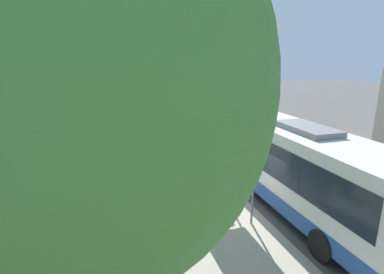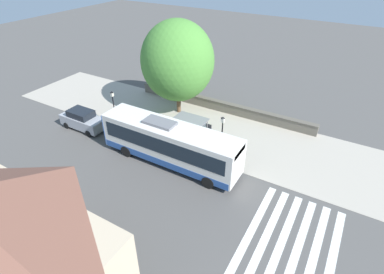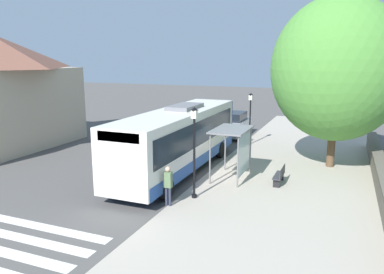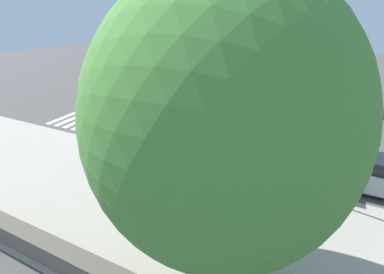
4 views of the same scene
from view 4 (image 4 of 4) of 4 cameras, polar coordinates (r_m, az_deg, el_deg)
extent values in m
plane|color=#514F4C|center=(15.97, -0.43, -5.62)|extent=(120.00, 120.00, 0.00)
cube|color=#ADA393|center=(12.81, -9.32, -15.08)|extent=(9.00, 44.00, 0.02)
cube|color=silver|center=(24.05, -14.19, 4.75)|extent=(9.00, 0.50, 0.01)
cube|color=silver|center=(24.63, -15.94, 5.04)|extent=(9.00, 0.50, 0.01)
cube|color=silver|center=(25.24, -17.60, 5.31)|extent=(9.00, 0.50, 0.01)
cube|color=silver|center=(25.86, -19.19, 5.57)|extent=(9.00, 0.50, 0.01)
cube|color=silver|center=(26.51, -20.71, 5.81)|extent=(9.00, 0.50, 0.01)
cube|color=silver|center=(27.17, -22.15, 6.04)|extent=(9.00, 0.50, 0.01)
cube|color=#6B6356|center=(10.44, -23.10, -25.42)|extent=(0.50, 20.00, 1.02)
cube|color=#5B5449|center=(10.04, -23.68, -23.40)|extent=(0.60, 20.00, 0.08)
cube|color=#C6B293|center=(29.05, 12.64, 14.09)|extent=(6.86, 10.98, 5.45)
pyramid|color=brown|center=(28.55, 13.46, 21.87)|extent=(7.46, 11.58, 2.45)
cube|color=silver|center=(16.51, 0.93, 2.96)|extent=(2.61, 11.76, 2.93)
cube|color=black|center=(16.37, 0.94, 4.19)|extent=(2.65, 10.82, 1.29)
cube|color=#264C93|center=(17.00, 0.90, -0.69)|extent=(2.65, 11.53, 0.59)
cube|color=#264C93|center=(15.33, 21.35, -0.80)|extent=(2.65, 0.06, 2.82)
cube|color=black|center=(19.10, -15.49, 8.96)|extent=(1.96, 0.08, 0.41)
cube|color=slate|center=(15.65, 3.95, 7.76)|extent=(1.30, 2.59, 0.22)
cylinder|color=black|center=(18.10, -12.71, -0.49)|extent=(0.30, 1.00, 1.00)
cylinder|color=black|center=(19.89, -8.56, 2.34)|extent=(0.30, 1.00, 1.00)
cylinder|color=black|center=(15.12, 11.76, -5.96)|extent=(0.30, 1.00, 1.00)
cylinder|color=black|center=(17.23, 13.75, -2.01)|extent=(0.30, 1.00, 1.00)
cylinder|color=slate|center=(14.47, 1.34, -3.34)|extent=(0.08, 0.08, 2.56)
cylinder|color=slate|center=(15.53, -7.29, -1.40)|extent=(0.08, 0.08, 2.56)
cylinder|color=slate|center=(13.37, -1.10, -6.01)|extent=(0.08, 0.08, 2.56)
cylinder|color=slate|center=(14.51, -10.19, -3.70)|extent=(0.08, 0.08, 2.56)
cube|color=slate|center=(13.82, -4.62, 1.24)|extent=(1.71, 2.84, 0.08)
cube|color=silver|center=(13.84, -5.82, -4.33)|extent=(0.03, 2.29, 2.05)
cylinder|color=#2D3347|center=(18.16, -15.13, -0.97)|extent=(0.12, 0.12, 0.84)
cylinder|color=#2D3347|center=(18.27, -14.82, -0.76)|extent=(0.12, 0.12, 0.84)
cube|color=#59724C|center=(17.90, -15.25, 1.31)|extent=(0.34, 0.22, 0.68)
sphere|color=tan|center=(17.72, -15.42, 2.64)|extent=(0.23, 0.23, 0.23)
cube|color=#333338|center=(13.13, -9.56, -11.49)|extent=(0.40, 1.50, 0.06)
cube|color=#333338|center=(12.88, -10.06, -11.08)|extent=(0.04, 1.50, 0.40)
cube|color=black|center=(12.99, -7.22, -13.02)|extent=(0.32, 0.06, 0.45)
cube|color=black|center=(13.56, -11.66, -11.52)|extent=(0.32, 0.06, 0.45)
cylinder|color=black|center=(14.52, 27.09, -12.10)|extent=(0.24, 0.24, 0.16)
cylinder|color=black|center=(13.71, 28.38, -6.94)|extent=(0.10, 0.10, 3.25)
cube|color=silver|center=(12.92, 30.03, -0.16)|extent=(0.24, 0.24, 0.35)
pyramid|color=black|center=(12.83, 30.27, 0.82)|extent=(0.28, 0.28, 0.14)
cylinder|color=black|center=(17.17, -12.87, -3.61)|extent=(0.24, 0.24, 0.16)
cylinder|color=black|center=(16.41, -13.46, 1.67)|extent=(0.10, 0.10, 3.62)
cube|color=silver|center=(15.73, -14.20, 8.29)|extent=(0.24, 0.24, 0.35)
pyramid|color=black|center=(15.66, -14.30, 9.15)|extent=(0.28, 0.28, 0.14)
cylinder|color=brown|center=(9.24, 4.92, -19.36)|extent=(0.44, 0.44, 3.58)
ellipsoid|color=#4C8C38|center=(7.09, 6.06, 2.68)|extent=(7.20, 7.20, 7.92)
cube|color=#9EA0A8|center=(16.20, 36.16, -7.49)|extent=(1.82, 4.57, 1.02)
cylinder|color=black|center=(15.38, 30.81, -9.71)|extent=(0.22, 0.64, 0.64)
cylinder|color=black|center=(16.85, 30.47, -6.53)|extent=(0.22, 0.64, 0.64)
camera|label=1|loc=(7.95, 53.35, -1.07)|focal=28.00mm
camera|label=2|loc=(35.49, -6.76, 36.95)|focal=28.00mm
camera|label=3|loc=(25.08, -53.10, 10.98)|focal=35.00mm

